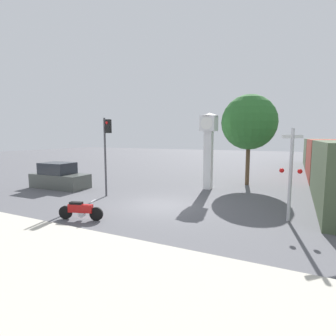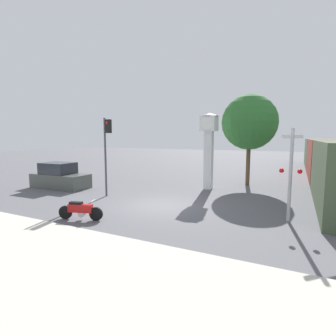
% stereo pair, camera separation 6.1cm
% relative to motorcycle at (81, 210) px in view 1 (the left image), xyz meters
% --- Properties ---
extents(ground_plane, '(120.00, 120.00, 0.00)m').
position_rel_motorcycle_xyz_m(ground_plane, '(2.00, 3.64, -0.43)').
color(ground_plane, '#56565B').
extents(sidewalk_strip, '(36.00, 6.00, 0.10)m').
position_rel_motorcycle_xyz_m(sidewalk_strip, '(2.00, -4.00, -0.38)').
color(sidewalk_strip, '#BCB7A8').
rests_on(sidewalk_strip, ground_plane).
extents(motorcycle, '(1.98, 0.74, 0.90)m').
position_rel_motorcycle_xyz_m(motorcycle, '(0.00, 0.00, 0.00)').
color(motorcycle, black).
rests_on(motorcycle, ground_plane).
extents(clock_tower, '(1.23, 1.23, 5.24)m').
position_rel_motorcycle_xyz_m(clock_tower, '(2.92, 9.10, 3.02)').
color(clock_tower, white).
rests_on(clock_tower, ground_plane).
extents(freight_train, '(2.80, 31.26, 3.40)m').
position_rel_motorcycle_xyz_m(freight_train, '(10.76, 18.38, 1.27)').
color(freight_train, '#425138').
rests_on(freight_train, ground_plane).
extents(traffic_light, '(0.50, 0.35, 4.75)m').
position_rel_motorcycle_xyz_m(traffic_light, '(-1.89, 4.21, 2.81)').
color(traffic_light, '#47474C').
rests_on(traffic_light, ground_plane).
extents(railroad_crossing_signal, '(0.90, 0.82, 3.98)m').
position_rel_motorcycle_xyz_m(railroad_crossing_signal, '(8.18, 3.84, 1.74)').
color(railroad_crossing_signal, '#B7B7BC').
rests_on(railroad_crossing_signal, ground_plane).
extents(street_tree, '(4.06, 4.06, 6.74)m').
position_rel_motorcycle_xyz_m(street_tree, '(5.12, 11.98, 4.26)').
color(street_tree, brown).
rests_on(street_tree, ground_plane).
extents(parked_car, '(4.25, 1.92, 1.80)m').
position_rel_motorcycle_xyz_m(parked_car, '(-6.78, 4.90, 0.32)').
color(parked_car, '#4C514C').
rests_on(parked_car, ground_plane).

